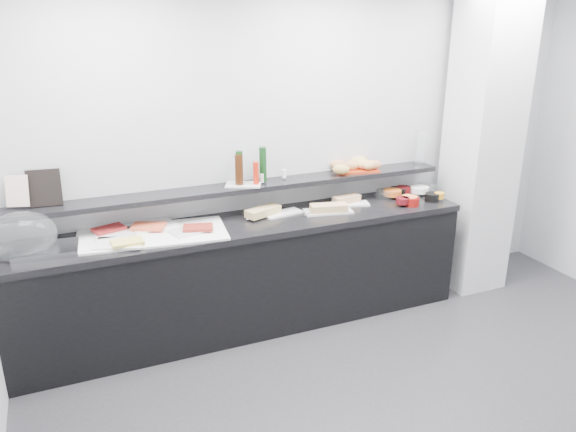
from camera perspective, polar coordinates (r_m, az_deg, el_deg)
name	(u,v)px	position (r m, az deg, el deg)	size (l,w,h in m)	color
back_wall	(312,150)	(4.76, 2.45, 6.74)	(5.00, 0.02, 2.70)	#B4B7BC
column	(482,143)	(5.30, 19.10, 7.01)	(0.50, 0.50, 2.70)	silver
buffet_cabinet	(247,277)	(4.56, -4.14, -6.25)	(3.60, 0.60, 0.85)	black
counter_top	(246,225)	(4.38, -4.28, -0.95)	(3.62, 0.62, 0.05)	black
wall_shelf	(238,188)	(4.46, -5.09, 2.85)	(3.60, 0.25, 0.04)	black
cloche_base	(46,250)	(4.14, -23.34, -3.19)	(0.41, 0.28, 0.04)	silver
cloche_dome	(21,237)	(4.15, -25.53, -1.91)	(0.47, 0.31, 0.34)	white
linen_runner	(152,234)	(4.22, -13.61, -1.84)	(1.07, 0.50, 0.01)	white
platter_meat_a	(114,234)	(4.27, -17.23, -1.72)	(0.27, 0.18, 0.01)	silver
food_meat_a	(109,229)	(4.32, -17.74, -1.26)	(0.22, 0.14, 0.02)	maroon
platter_salmon	(151,225)	(4.36, -13.74, -0.93)	(0.34, 0.23, 0.01)	white
food_salmon	(148,226)	(4.29, -13.99, -1.02)	(0.24, 0.15, 0.02)	#D74C2B
platter_cheese	(119,243)	(4.08, -16.77, -2.66)	(0.33, 0.22, 0.01)	white
food_cheese	(127,242)	(4.03, -16.01, -2.57)	(0.21, 0.14, 0.02)	#DCC655
platter_meat_b	(190,230)	(4.20, -9.88, -1.44)	(0.28, 0.19, 0.01)	silver
food_meat_b	(198,228)	(4.19, -9.13, -1.16)	(0.22, 0.14, 0.02)	maroon
sandwich_plate_left	(283,213)	(4.54, -0.55, 0.27)	(0.32, 0.14, 0.01)	silver
sandwich_food_left	(263,211)	(4.47, -2.55, 0.48)	(0.30, 0.11, 0.06)	tan
tongs_left	(255,218)	(4.41, -3.34, -0.20)	(0.01, 0.01, 0.16)	silver
sandwich_plate_mid	(328,211)	(4.59, 4.10, 0.48)	(0.39, 0.17, 0.01)	silver
sandwich_food_mid	(329,208)	(4.56, 4.18, 0.84)	(0.30, 0.11, 0.06)	tan
tongs_mid	(310,213)	(4.51, 2.24, 0.30)	(0.01, 0.01, 0.16)	#AEB0B5
sandwich_plate_right	(351,204)	(4.79, 6.38, 1.23)	(0.31, 0.13, 0.01)	white
sandwich_food_right	(346,199)	(4.79, 5.96, 1.72)	(0.24, 0.09, 0.06)	tan
tongs_right	(355,202)	(4.80, 6.81, 1.38)	(0.01, 0.01, 0.16)	silver
bowl_glass_fruit	(384,194)	(5.01, 9.74, 2.20)	(0.15, 0.15, 0.07)	white
fill_glass_fruit	(392,193)	(5.03, 10.57, 2.36)	(0.16, 0.16, 0.05)	#D35E1C
bowl_black_jam	(397,192)	(5.09, 11.06, 2.42)	(0.14, 0.14, 0.07)	black
fill_black_jam	(404,189)	(5.14, 11.66, 2.67)	(0.13, 0.13, 0.05)	#5C0D0F
bowl_glass_cream	(427,189)	(5.25, 13.92, 2.71)	(0.19, 0.19, 0.07)	white
fill_glass_cream	(419,189)	(5.17, 13.18, 2.66)	(0.17, 0.17, 0.05)	white
bowl_red_jam	(412,202)	(4.85, 12.48, 1.44)	(0.12, 0.12, 0.07)	maroon
fill_red_jam	(403,201)	(4.82, 11.57, 1.55)	(0.11, 0.11, 0.05)	#4F0B10
bowl_glass_salmon	(411,201)	(4.87, 12.42, 1.53)	(0.14, 0.14, 0.07)	white
fill_glass_salmon	(409,199)	(4.87, 12.22, 1.70)	(0.14, 0.14, 0.05)	orange
bowl_black_fruit	(432,197)	(5.01, 14.41, 1.86)	(0.12, 0.12, 0.07)	black
fill_black_fruit	(439,195)	(5.03, 15.12, 2.03)	(0.09, 0.09, 0.05)	orange
framed_print	(44,188)	(4.28, -23.52, 2.63)	(0.23, 0.02, 0.26)	black
print_art	(17,191)	(4.28, -25.82, 2.30)	(0.15, 0.00, 0.22)	beige
condiment_tray	(243,185)	(4.45, -4.55, 3.20)	(0.28, 0.17, 0.01)	silver
bottle_green_a	(239,167)	(4.44, -4.96, 4.96)	(0.06, 0.06, 0.26)	#103C14
bottle_brown	(239,170)	(4.41, -5.00, 4.71)	(0.06, 0.06, 0.24)	#351909
bottle_green_b	(263,164)	(4.48, -2.57, 5.27)	(0.06, 0.06, 0.28)	#0E3512
bottle_hot	(256,173)	(4.42, -3.27, 4.39)	(0.04, 0.04, 0.18)	red
shaker_salt	(262,178)	(4.47, -2.67, 3.87)	(0.03, 0.03, 0.07)	white
shaker_pepper	(284,174)	(4.60, -0.39, 4.32)	(0.04, 0.04, 0.07)	white
bread_tray	(356,169)	(4.91, 6.92, 4.72)	(0.35, 0.25, 0.02)	#B13213
bread_roll_nw	(338,165)	(4.85, 5.15, 5.23)	(0.14, 0.09, 0.08)	#B67545
bread_roll_n	(360,161)	(5.00, 7.32, 5.59)	(0.15, 0.10, 0.08)	#B38044
bread_roll_ne	(358,162)	(4.97, 7.17, 5.51)	(0.14, 0.09, 0.08)	gold
bread_roll_sw	(341,169)	(4.70, 5.41, 4.76)	(0.14, 0.09, 0.08)	#AF8F43
bread_roll_s	(374,165)	(4.88, 8.69, 5.17)	(0.14, 0.09, 0.08)	#AB6941
bread_roll_se	(370,165)	(4.86, 8.30, 5.15)	(0.15, 0.10, 0.08)	#BF8A49
bread_roll_midw	(352,165)	(4.84, 6.48, 5.15)	(0.12, 0.08, 0.08)	#B87E46
bread_roll_mide	(364,164)	(4.88, 7.72, 5.23)	(0.14, 0.09, 0.08)	tan
carafe	(421,148)	(5.19, 13.35, 6.76)	(0.11, 0.11, 0.30)	white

